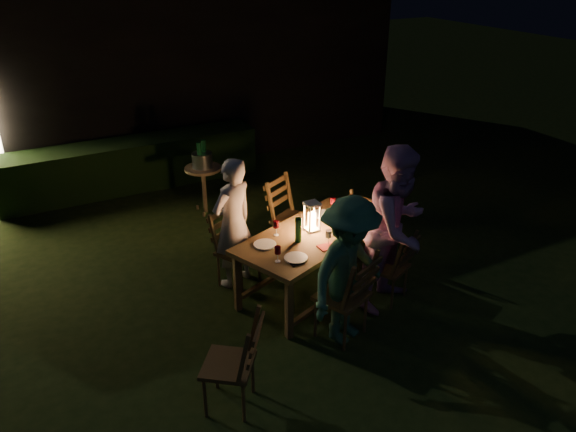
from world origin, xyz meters
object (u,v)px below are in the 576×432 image
chair_near_right (389,278)px  chair_far_left (238,262)px  chair_near_left (343,310)px  chair_end (370,232)px  ice_bucket (202,160)px  lantern (312,218)px  side_table (203,173)px  person_opp_right (397,228)px  bottle_table (298,230)px  chair_spare (231,378)px  person_opp_left (349,272)px  bottle_bucket_b (204,156)px  dining_table (312,239)px  person_house_side (233,223)px  bottle_bucket_a (200,158)px  chair_far_right (292,231)px

chair_near_right → chair_far_left: size_ratio=0.93×
chair_near_left → chair_end: (1.30, 1.31, -0.03)m
chair_near_right → ice_bucket: ice_bucket is taller
chair_near_right → chair_end: chair_end is taller
chair_end → lantern: size_ratio=2.77×
side_table → chair_far_left: bearing=-100.1°
person_opp_right → side_table: (-1.04, 3.24, -0.29)m
bottle_table → ice_bucket: 2.73m
chair_spare → chair_near_left: bearing=-38.0°
chair_near_right → person_opp_left: 1.04m
side_table → ice_bucket: size_ratio=2.43×
bottle_bucket_b → chair_spare: bearing=-108.0°
dining_table → person_house_side: size_ratio=1.28×
person_house_side → bottle_bucket_a: 2.02m
person_house_side → person_opp_right: 1.88m
chair_spare → bottle_bucket_b: bottle_bucket_b is taller
person_opp_left → side_table: (-0.20, 3.56, -0.16)m
chair_spare → person_opp_left: person_opp_left is taller
chair_end → bottle_table: bearing=-96.1°
lantern → bottle_table: bearing=-149.8°
chair_spare → person_opp_left: bearing=-39.9°
chair_far_left → chair_end: (1.85, -0.13, -0.00)m
ice_bucket → chair_near_left: bearing=-87.1°
lantern → bottle_bucket_a: bearing=99.1°
lantern → chair_far_right: bearing=76.2°
bottle_table → dining_table: bearing=20.7°
chair_end → person_opp_right: size_ratio=0.52×
chair_near_left → lantern: lantern is taller
person_opp_right → person_opp_left: bearing=-180.0°
chair_far_left → chair_far_right: size_ratio=0.92×
dining_table → bottle_bucket_a: (-0.38, 2.60, 0.20)m
chair_spare → dining_table: bearing=-13.8°
chair_end → side_table: bearing=-172.9°
chair_far_left → bottle_table: bottle_table is taller
chair_near_right → lantern: size_ratio=2.59×
bottle_table → bottle_bucket_a: bearing=93.1°
bottle_bucket_a → lantern: bearing=-80.9°
bottle_table → bottle_bucket_b: 2.77m
chair_spare → bottle_bucket_b: (1.27, 3.92, 0.59)m
dining_table → chair_spare: (-1.55, -1.25, -0.39)m
bottle_table → side_table: bearing=92.0°
bottle_table → chair_near_left: bearing=-83.7°
ice_bucket → dining_table: bearing=-82.9°
lantern → ice_bucket: size_ratio=1.17×
person_opp_left → bottle_table: bearing=76.3°
bottle_bucket_b → chair_near_right: bearing=-73.3°
lantern → bottle_table: lantern is taller
person_opp_left → lantern: person_opp_left is taller
chair_end → bottle_bucket_a: 2.71m
chair_spare → ice_bucket: size_ratio=3.28×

